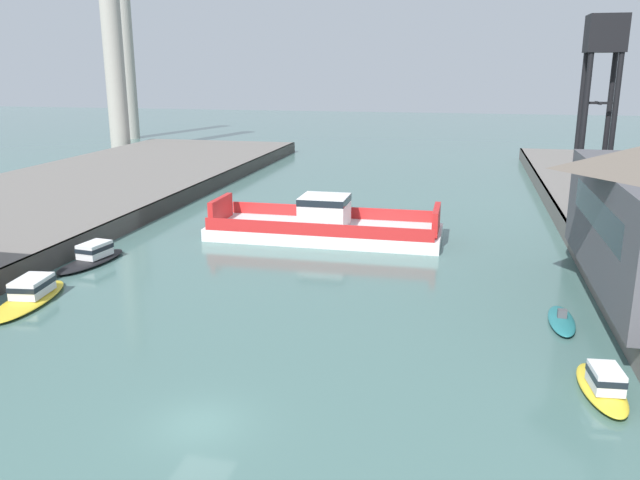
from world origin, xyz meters
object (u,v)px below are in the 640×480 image
(moored_boat_near_left, at_px, (561,320))
(crane_tower, at_px, (602,68))
(moored_boat_near_right, at_px, (93,256))
(moored_boat_mid_right, at_px, (603,385))
(chain_ferry, at_px, (324,226))
(moored_boat_mid_left, at_px, (30,293))
(smokestack_distant_b, at_px, (126,55))
(smokestack_distant_a, at_px, (112,31))

(moored_boat_near_left, relative_size, crane_tower, 0.29)
(moored_boat_near_right, height_order, moored_boat_mid_right, moored_boat_near_right)
(chain_ferry, xyz_separation_m, moored_boat_mid_left, (-15.43, -20.21, -0.57))
(smokestack_distant_b, bearing_deg, moored_boat_mid_left, -65.05)
(moored_boat_mid_right, bearing_deg, chain_ferry, 126.78)
(moored_boat_mid_left, bearing_deg, moored_boat_near_left, 6.27)
(smokestack_distant_b, bearing_deg, moored_boat_near_left, -49.22)
(moored_boat_near_left, xyz_separation_m, crane_tower, (4.32, 19.76, 14.71))
(chain_ferry, distance_m, crane_tower, 26.64)
(crane_tower, bearing_deg, moored_boat_near_left, -102.32)
(moored_boat_mid_right, bearing_deg, moored_boat_near_left, 94.48)
(moored_boat_mid_right, xyz_separation_m, crane_tower, (3.63, 28.58, 14.37))
(moored_boat_near_left, xyz_separation_m, moored_boat_mid_left, (-33.68, -3.70, 0.36))
(smokestack_distant_a, distance_m, smokestack_distant_b, 23.67)
(moored_boat_near_right, bearing_deg, moored_boat_mid_left, -84.99)
(chain_ferry, distance_m, moored_boat_near_left, 24.63)
(moored_boat_mid_left, relative_size, crane_tower, 0.48)
(chain_ferry, height_order, smokestack_distant_b, smokestack_distant_b)
(moored_boat_mid_right, height_order, crane_tower, crane_tower)
(chain_ferry, relative_size, smokestack_distant_a, 0.52)
(moored_boat_mid_left, height_order, crane_tower, crane_tower)
(chain_ferry, relative_size, moored_boat_near_left, 4.13)
(moored_boat_mid_right, distance_m, smokestack_distant_b, 126.01)
(moored_boat_mid_left, height_order, smokestack_distant_a, smokestack_distant_a)
(moored_boat_mid_right, xyz_separation_m, smokestack_distant_b, (-77.54, 97.90, 16.78))
(smokestack_distant_a, bearing_deg, moored_boat_near_left, -45.18)
(moored_boat_near_right, xyz_separation_m, moored_boat_mid_right, (35.13, -13.76, -0.02))
(moored_boat_near_left, relative_size, smokestack_distant_b, 0.15)
(chain_ferry, bearing_deg, crane_tower, 8.19)
(moored_boat_near_left, distance_m, moored_boat_near_right, 34.79)
(moored_boat_mid_left, distance_m, crane_tower, 46.91)
(crane_tower, distance_m, smokestack_distant_b, 106.77)
(smokestack_distant_a, bearing_deg, moored_boat_mid_left, -64.78)
(chain_ferry, relative_size, moored_boat_mid_right, 3.72)
(moored_boat_near_right, height_order, smokestack_distant_a, smokestack_distant_a)
(chain_ferry, distance_m, moored_boat_mid_left, 25.44)
(chain_ferry, bearing_deg, moored_boat_mid_right, -53.22)
(chain_ferry, relative_size, moored_boat_near_right, 2.78)
(moored_boat_near_right, height_order, moored_boat_mid_left, moored_boat_near_right)
(moored_boat_near_left, bearing_deg, chain_ferry, 137.85)
(moored_boat_near_right, relative_size, crane_tower, 0.43)
(chain_ferry, relative_size, moored_boat_mid_left, 2.49)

